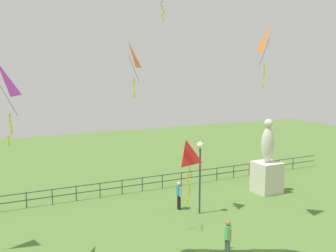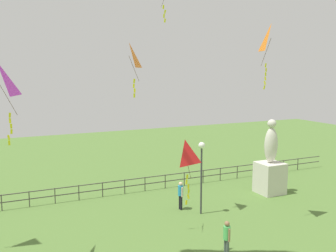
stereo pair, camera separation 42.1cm
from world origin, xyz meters
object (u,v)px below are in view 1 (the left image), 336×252
at_px(kite_3, 186,155).
at_px(person_3, 228,236).
at_px(lamppost, 200,161).
at_px(kite_6, 129,57).
at_px(kite_2, 269,41).
at_px(statue_monument, 267,168).
at_px(person_1, 179,194).

bearing_deg(kite_3, person_3, -31.97).
bearing_deg(lamppost, person_3, -107.81).
bearing_deg(kite_6, kite_2, -9.54).
relative_size(statue_monument, kite_6, 1.97).
xyz_separation_m(statue_monument, kite_2, (-3.45, -3.79, 7.80)).
relative_size(lamppost, person_3, 2.49).
distance_m(kite_2, kite_3, 7.68).
bearing_deg(person_1, kite_2, -47.32).
relative_size(person_1, person_3, 1.00).
xyz_separation_m(statue_monument, lamppost, (-5.94, -1.39, 1.39)).
relative_size(person_3, kite_2, 0.50).
bearing_deg(kite_6, kite_3, -63.52).
height_order(lamppost, person_3, lamppost).
bearing_deg(person_1, person_3, -98.23).
height_order(lamppost, person_1, lamppost).
distance_m(person_1, kite_6, 8.80).
height_order(person_1, person_3, person_1).
xyz_separation_m(lamppost, kite_3, (-3.13, -4.05, 1.44)).
height_order(lamppost, kite_6, kite_6).
relative_size(lamppost, kite_2, 1.25).
bearing_deg(kite_3, lamppost, 52.31).
bearing_deg(kite_2, kite_3, -163.66).
xyz_separation_m(person_3, kite_2, (4.10, 2.60, 8.47)).
distance_m(lamppost, kite_2, 7.29).
bearing_deg(kite_2, person_1, 132.68).
bearing_deg(statue_monument, person_1, -177.40).
bearing_deg(lamppost, kite_2, -43.97).
bearing_deg(kite_2, kite_6, 170.46).
xyz_separation_m(kite_2, kite_6, (-7.03, 1.18, -0.88)).
height_order(statue_monument, person_1, statue_monument).
distance_m(kite_2, kite_6, 7.18).
bearing_deg(kite_3, kite_2, 16.34).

